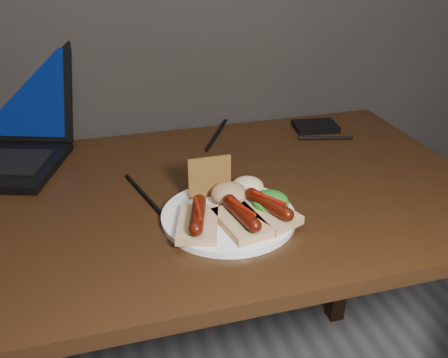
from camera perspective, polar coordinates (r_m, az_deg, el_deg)
desk at (r=1.07m, az=-8.22°, el=-6.36°), size 1.40×0.70×0.75m
hard_drive at (r=1.36m, az=10.41°, el=5.93°), size 0.12×0.09×0.02m
desk_cables at (r=1.16m, az=-7.09°, el=2.03°), size 0.97×0.45×0.01m
plate at (r=0.94m, az=0.51°, el=-4.28°), size 0.30×0.30×0.01m
bread_sausage_left at (r=0.89m, az=-3.01°, el=-4.70°), size 0.10×0.13×0.04m
bread_sausage_center at (r=0.89m, az=2.01°, el=-4.52°), size 0.09×0.13×0.04m
bread_sausage_right at (r=0.92m, az=5.10°, el=-3.48°), size 0.11×0.13×0.04m
crispbread at (r=0.97m, az=-1.66°, el=0.22°), size 0.08×0.01×0.08m
salad_greens at (r=0.94m, az=5.31°, el=-2.63°), size 0.07×0.07×0.04m
salsa_mound at (r=0.96m, az=0.63°, el=-1.70°), size 0.07×0.07×0.04m
coleslaw_mound at (r=0.99m, az=2.70°, el=-0.85°), size 0.06×0.06×0.04m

